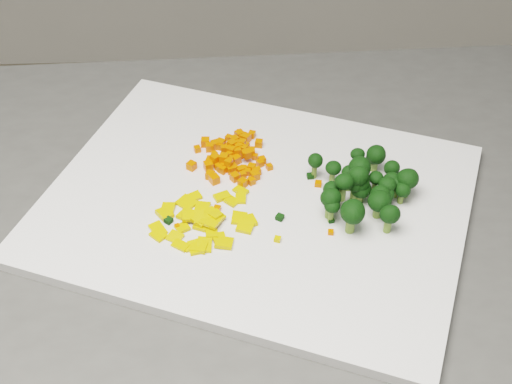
{
  "coord_description": "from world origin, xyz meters",
  "views": [
    {
      "loc": [
        0.25,
        -0.41,
        1.46
      ],
      "look_at": [
        0.28,
        0.19,
        0.92
      ],
      "focal_mm": 50.0,
      "sensor_mm": 36.0,
      "label": 1
    }
  ],
  "objects_px": {
    "cutting_board": "(256,203)",
    "broccoli_pile": "(359,180)",
    "pepper_pile": "(209,216)",
    "carrot_pile": "(231,150)"
  },
  "relations": [
    {
      "from": "broccoli_pile",
      "to": "pepper_pile",
      "type": "bearing_deg",
      "value": -170.57
    },
    {
      "from": "cutting_board",
      "to": "broccoli_pile",
      "type": "xyz_separation_m",
      "value": [
        0.11,
        -0.01,
        0.04
      ]
    },
    {
      "from": "pepper_pile",
      "to": "broccoli_pile",
      "type": "distance_m",
      "value": 0.17
    },
    {
      "from": "pepper_pile",
      "to": "cutting_board",
      "type": "bearing_deg",
      "value": 33.17
    },
    {
      "from": "pepper_pile",
      "to": "broccoli_pile",
      "type": "height_order",
      "value": "broccoli_pile"
    },
    {
      "from": "cutting_board",
      "to": "carrot_pile",
      "type": "distance_m",
      "value": 0.08
    },
    {
      "from": "cutting_board",
      "to": "broccoli_pile",
      "type": "height_order",
      "value": "broccoli_pile"
    },
    {
      "from": "carrot_pile",
      "to": "pepper_pile",
      "type": "height_order",
      "value": "carrot_pile"
    },
    {
      "from": "cutting_board",
      "to": "pepper_pile",
      "type": "height_order",
      "value": "pepper_pile"
    },
    {
      "from": "cutting_board",
      "to": "carrot_pile",
      "type": "relative_size",
      "value": 4.5
    }
  ]
}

